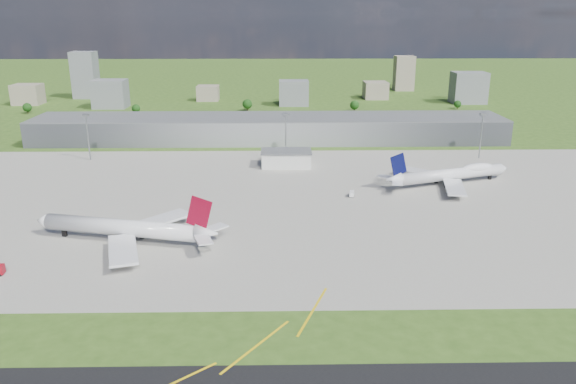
{
  "coord_description": "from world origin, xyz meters",
  "views": [
    {
      "loc": [
        5.52,
        -192.98,
        78.72
      ],
      "look_at": [
        9.59,
        25.45,
        9.0
      ],
      "focal_mm": 35.0,
      "sensor_mm": 36.0,
      "label": 1
    }
  ],
  "objects_px": {
    "airliner_blue_quad": "(452,174)",
    "van_white_near": "(352,194)",
    "van_white_far": "(452,191)",
    "airliner_red_twin": "(127,229)",
    "tug_yellow": "(161,233)"
  },
  "relations": [
    {
      "from": "van_white_near",
      "to": "van_white_far",
      "type": "distance_m",
      "value": 46.76
    },
    {
      "from": "tug_yellow",
      "to": "van_white_near",
      "type": "height_order",
      "value": "van_white_near"
    },
    {
      "from": "airliner_blue_quad",
      "to": "van_white_near",
      "type": "bearing_deg",
      "value": -178.83
    },
    {
      "from": "airliner_red_twin",
      "to": "van_white_far",
      "type": "distance_m",
      "value": 144.71
    },
    {
      "from": "airliner_blue_quad",
      "to": "van_white_far",
      "type": "relative_size",
      "value": 11.79
    },
    {
      "from": "van_white_far",
      "to": "tug_yellow",
      "type": "bearing_deg",
      "value": -177.19
    },
    {
      "from": "airliner_blue_quad",
      "to": "van_white_near",
      "type": "distance_m",
      "value": 53.72
    },
    {
      "from": "airliner_red_twin",
      "to": "tug_yellow",
      "type": "distance_m",
      "value": 13.25
    },
    {
      "from": "airliner_red_twin",
      "to": "van_white_near",
      "type": "relative_size",
      "value": 14.52
    },
    {
      "from": "airliner_blue_quad",
      "to": "van_white_near",
      "type": "relative_size",
      "value": 13.77
    },
    {
      "from": "airliner_red_twin",
      "to": "airliner_blue_quad",
      "type": "distance_m",
      "value": 154.14
    },
    {
      "from": "airliner_red_twin",
      "to": "van_white_far",
      "type": "height_order",
      "value": "airliner_red_twin"
    },
    {
      "from": "tug_yellow",
      "to": "van_white_far",
      "type": "relative_size",
      "value": 0.72
    },
    {
      "from": "airliner_blue_quad",
      "to": "van_white_far",
      "type": "bearing_deg",
      "value": -123.07
    },
    {
      "from": "airliner_red_twin",
      "to": "airliner_blue_quad",
      "type": "height_order",
      "value": "airliner_red_twin"
    }
  ]
}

